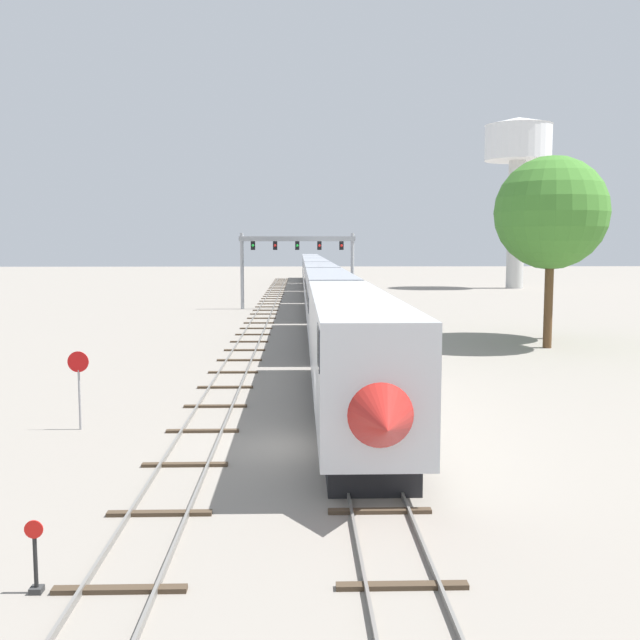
# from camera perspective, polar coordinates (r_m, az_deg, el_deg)

# --- Properties ---
(ground_plane) EXTENTS (400.00, 400.00, 0.00)m
(ground_plane) POSITION_cam_1_polar(r_m,az_deg,el_deg) (24.43, -1.58, -9.97)
(ground_plane) COLOR gray
(track_main) EXTENTS (2.60, 200.00, 0.16)m
(track_main) POSITION_cam_1_polar(r_m,az_deg,el_deg) (83.78, -0.23, 1.41)
(track_main) COLOR slate
(track_main) RESTS_ON ground
(track_near) EXTENTS (2.60, 160.00, 0.16)m
(track_near) POSITION_cam_1_polar(r_m,az_deg,el_deg) (63.94, -4.73, -0.02)
(track_near) COLOR slate
(track_near) RESTS_ON ground
(passenger_train) EXTENTS (3.04, 131.48, 4.80)m
(passenger_train) POSITION_cam_1_polar(r_m,az_deg,el_deg) (83.14, -0.22, 3.13)
(passenger_train) COLOR silver
(passenger_train) RESTS_ON ground
(signal_gantry) EXTENTS (12.10, 0.49, 7.91)m
(signal_gantry) POSITION_cam_1_polar(r_m,az_deg,el_deg) (75.53, -1.80, 5.28)
(signal_gantry) COLOR #999BA0
(signal_gantry) RESTS_ON ground
(water_tower) EXTENTS (10.15, 10.15, 25.87)m
(water_tower) POSITION_cam_1_polar(r_m,az_deg,el_deg) (116.59, 15.32, 12.53)
(water_tower) COLOR beige
(water_tower) RESTS_ON ground
(switch_stand) EXTENTS (0.36, 0.24, 1.46)m
(switch_stand) POSITION_cam_1_polar(r_m,az_deg,el_deg) (15.71, -21.50, -17.66)
(switch_stand) COLOR black
(switch_stand) RESTS_ON ground
(stop_sign) EXTENTS (0.76, 0.08, 2.88)m
(stop_sign) POSITION_cam_1_polar(r_m,az_deg,el_deg) (27.64, -18.47, -4.42)
(stop_sign) COLOR gray
(stop_sign) RESTS_ON ground
(trackside_tree_left) EXTENTS (7.24, 7.24, 12.36)m
(trackside_tree_left) POSITION_cam_1_polar(r_m,az_deg,el_deg) (49.11, 17.76, 8.03)
(trackside_tree_left) COLOR brown
(trackside_tree_left) RESTS_ON ground
(trackside_tree_mid) EXTENTS (7.44, 7.44, 12.38)m
(trackside_tree_mid) POSITION_cam_1_polar(r_m,az_deg,el_deg) (53.98, 17.74, 7.73)
(trackside_tree_mid) COLOR brown
(trackside_tree_mid) RESTS_ON ground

